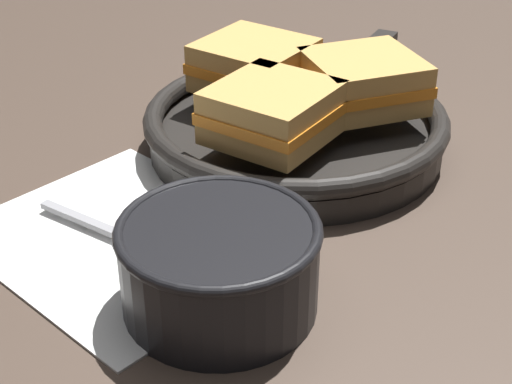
{
  "coord_description": "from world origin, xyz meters",
  "views": [
    {
      "loc": [
        0.42,
        -0.28,
        0.35
      ],
      "look_at": [
        0.01,
        0.04,
        0.04
      ],
      "focal_mm": 55.0,
      "sensor_mm": 36.0,
      "label": 1
    }
  ],
  "objects_px": {
    "spoon": "(149,247)",
    "sandwich_near_left": "(273,112)",
    "soup_bowl": "(219,261)",
    "skillet": "(296,127)",
    "sandwich_near_right": "(363,81)",
    "sandwich_far_left": "(254,65)"
  },
  "relations": [
    {
      "from": "skillet",
      "to": "sandwich_near_right",
      "type": "distance_m",
      "value": 0.07
    },
    {
      "from": "soup_bowl",
      "to": "sandwich_near_left",
      "type": "bearing_deg",
      "value": 129.33
    },
    {
      "from": "soup_bowl",
      "to": "spoon",
      "type": "relative_size",
      "value": 0.87
    },
    {
      "from": "soup_bowl",
      "to": "skillet",
      "type": "bearing_deg",
      "value": 126.84
    },
    {
      "from": "sandwich_near_left",
      "to": "sandwich_near_right",
      "type": "bearing_deg",
      "value": 90.02
    },
    {
      "from": "spoon",
      "to": "soup_bowl",
      "type": "bearing_deg",
      "value": -12.7
    },
    {
      "from": "soup_bowl",
      "to": "skillet",
      "type": "height_order",
      "value": "soup_bowl"
    },
    {
      "from": "soup_bowl",
      "to": "spoon",
      "type": "xyz_separation_m",
      "value": [
        -0.08,
        -0.01,
        -0.03
      ]
    },
    {
      "from": "soup_bowl",
      "to": "spoon",
      "type": "bearing_deg",
      "value": -174.71
    },
    {
      "from": "spoon",
      "to": "sandwich_near_right",
      "type": "bearing_deg",
      "value": 79.64
    },
    {
      "from": "skillet",
      "to": "spoon",
      "type": "bearing_deg",
      "value": -71.98
    },
    {
      "from": "skillet",
      "to": "sandwich_far_left",
      "type": "distance_m",
      "value": 0.08
    },
    {
      "from": "spoon",
      "to": "sandwich_near_left",
      "type": "bearing_deg",
      "value": 85.04
    },
    {
      "from": "skillet",
      "to": "sandwich_near_right",
      "type": "relative_size",
      "value": 3.07
    },
    {
      "from": "sandwich_near_left",
      "to": "sandwich_far_left",
      "type": "xyz_separation_m",
      "value": [
        -0.09,
        0.05,
        0.0
      ]
    },
    {
      "from": "skillet",
      "to": "sandwich_near_left",
      "type": "xyz_separation_m",
      "value": [
        0.03,
        -0.06,
        0.04
      ]
    },
    {
      "from": "soup_bowl",
      "to": "skillet",
      "type": "distance_m",
      "value": 0.25
    },
    {
      "from": "sandwich_near_left",
      "to": "sandwich_near_right",
      "type": "height_order",
      "value": "same"
    },
    {
      "from": "sandwich_near_right",
      "to": "spoon",
      "type": "bearing_deg",
      "value": -82.37
    },
    {
      "from": "spoon",
      "to": "sandwich_near_right",
      "type": "distance_m",
      "value": 0.26
    },
    {
      "from": "skillet",
      "to": "sandwich_near_left",
      "type": "height_order",
      "value": "sandwich_near_left"
    },
    {
      "from": "soup_bowl",
      "to": "spoon",
      "type": "height_order",
      "value": "soup_bowl"
    }
  ]
}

